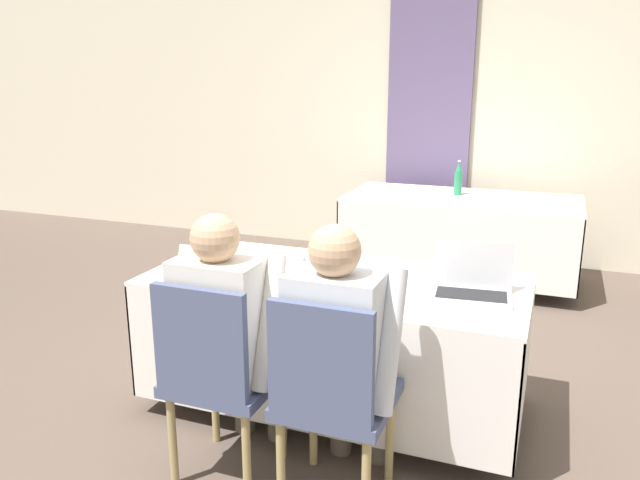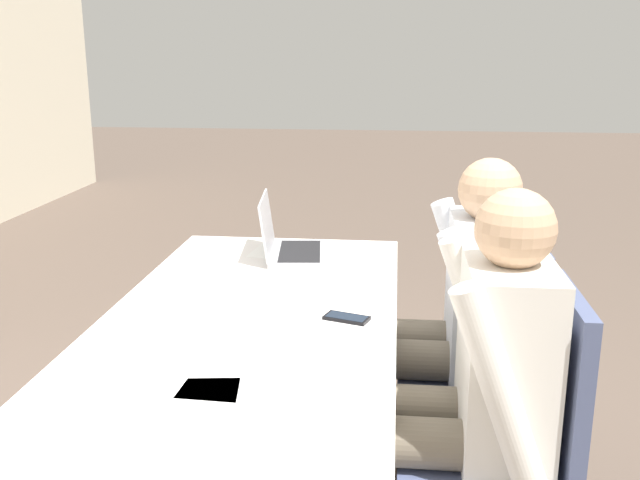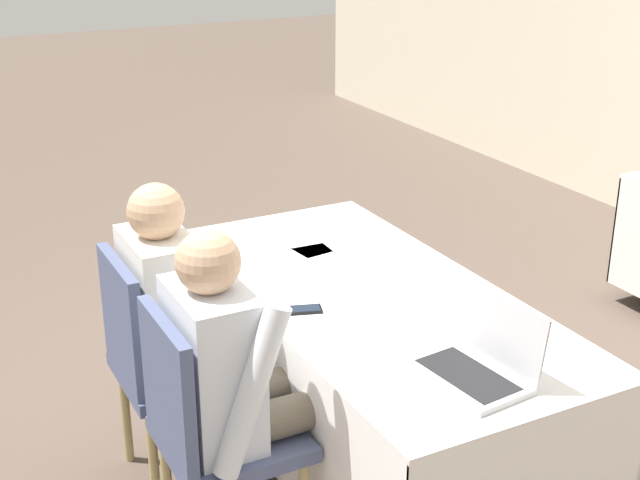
{
  "view_description": "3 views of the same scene",
  "coord_description": "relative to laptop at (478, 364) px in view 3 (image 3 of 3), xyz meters",
  "views": [
    {
      "loc": [
        0.99,
        -2.8,
        1.72
      ],
      "look_at": [
        0.0,
        -0.22,
        0.98
      ],
      "focal_mm": 35.0,
      "sensor_mm": 36.0,
      "label": 1
    },
    {
      "loc": [
        -1.98,
        -0.43,
        1.51
      ],
      "look_at": [
        0.0,
        -0.22,
        0.98
      ],
      "focal_mm": 40.0,
      "sensor_mm": 36.0,
      "label": 2
    },
    {
      "loc": [
        2.57,
        -1.55,
        2.12
      ],
      "look_at": [
        0.0,
        -0.22,
        0.98
      ],
      "focal_mm": 50.0,
      "sensor_mm": 36.0,
      "label": 3
    }
  ],
  "objects": [
    {
      "name": "paper_centre_table",
      "position": [
        -1.2,
        0.1,
        -0.05
      ],
      "size": [
        0.25,
        0.32,
        0.0
      ],
      "rotation": [
        0.0,
        0.0,
        0.13
      ],
      "color": "white",
      "rests_on": "conference_table_near"
    },
    {
      "name": "laptop",
      "position": [
        0.0,
        0.0,
        0.0
      ],
      "size": [
        0.38,
        0.29,
        0.24
      ],
      "rotation": [
        0.0,
        0.0,
        0.1
      ],
      "color": "#B7B7BC",
      "rests_on": "conference_table_near"
    },
    {
      "name": "paper_left_edge",
      "position": [
        0.05,
        0.01,
        -0.05
      ],
      "size": [
        0.25,
        0.32,
        0.0
      ],
      "rotation": [
        0.0,
        0.0,
        -0.13
      ],
      "color": "white",
      "rests_on": "conference_table_near"
    },
    {
      "name": "conference_table_near",
      "position": [
        -0.67,
        0.03,
        -0.21
      ],
      "size": [
        1.89,
        0.89,
        0.73
      ],
      "color": "white",
      "rests_on": "ground_plane"
    },
    {
      "name": "chair_near_left",
      "position": [
        -0.93,
        -0.72,
        -0.25
      ],
      "size": [
        0.44,
        0.44,
        0.93
      ],
      "rotation": [
        0.0,
        0.0,
        3.14
      ],
      "color": "tan",
      "rests_on": "ground_plane"
    },
    {
      "name": "ground_plane",
      "position": [
        -0.67,
        0.03,
        -0.77
      ],
      "size": [
        24.0,
        24.0,
        0.0
      ],
      "primitive_type": "plane",
      "color": "brown"
    },
    {
      "name": "chair_near_right",
      "position": [
        -0.42,
        -0.72,
        -0.25
      ],
      "size": [
        0.44,
        0.44,
        0.93
      ],
      "rotation": [
        0.0,
        0.0,
        3.14
      ],
      "color": "tan",
      "rests_on": "ground_plane"
    },
    {
      "name": "person_white_shirt",
      "position": [
        -0.42,
        -0.62,
        -0.09
      ],
      "size": [
        0.5,
        0.52,
        1.19
      ],
      "rotation": [
        0.0,
        0.0,
        3.14
      ],
      "color": "#665B4C",
      "rests_on": "ground_plane"
    },
    {
      "name": "person_checkered_shirt",
      "position": [
        -0.93,
        -0.62,
        -0.09
      ],
      "size": [
        0.5,
        0.52,
        1.19
      ],
      "rotation": [
        0.0,
        0.0,
        3.14
      ],
      "color": "#665B4C",
      "rests_on": "ground_plane"
    },
    {
      "name": "paper_beside_laptop",
      "position": [
        -1.1,
        -0.06,
        -0.05
      ],
      "size": [
        0.22,
        0.31,
        0.0
      ],
      "rotation": [
        0.0,
        0.0,
        -0.05
      ],
      "color": "white",
      "rests_on": "conference_table_near"
    },
    {
      "name": "cell_phone",
      "position": [
        -0.66,
        -0.27,
        -0.04
      ],
      "size": [
        0.1,
        0.15,
        0.01
      ],
      "rotation": [
        0.0,
        0.0,
        -0.32
      ],
      "color": "black",
      "rests_on": "conference_table_near"
    }
  ]
}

